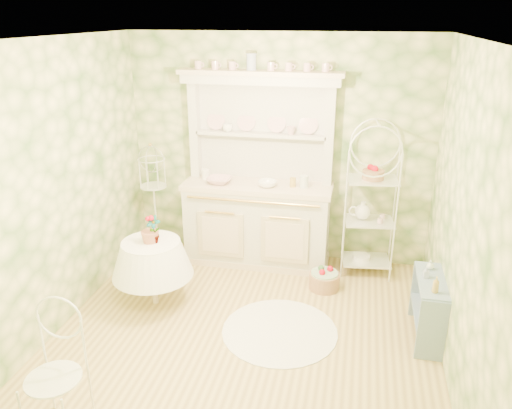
% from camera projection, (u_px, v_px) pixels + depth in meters
% --- Properties ---
extents(floor, '(3.60, 3.60, 0.00)m').
position_uv_depth(floor, '(245.00, 334.00, 4.79)').
color(floor, tan).
rests_on(floor, ground).
extents(ceiling, '(3.60, 3.60, 0.00)m').
position_uv_depth(ceiling, '(242.00, 39.00, 3.82)').
color(ceiling, white).
rests_on(ceiling, floor).
extents(wall_left, '(3.60, 3.60, 0.00)m').
position_uv_depth(wall_left, '(57.00, 189.00, 4.65)').
color(wall_left, '#F4E9AD').
rests_on(wall_left, floor).
extents(wall_right, '(3.60, 3.60, 0.00)m').
position_uv_depth(wall_right, '(465.00, 220.00, 3.95)').
color(wall_right, '#F4E9AD').
rests_on(wall_right, floor).
extents(wall_back, '(3.60, 3.60, 0.00)m').
position_uv_depth(wall_back, '(279.00, 151.00, 5.95)').
color(wall_back, '#F4E9AD').
rests_on(wall_back, floor).
extents(wall_front, '(3.60, 3.60, 0.00)m').
position_uv_depth(wall_front, '(166.00, 321.00, 2.66)').
color(wall_front, '#F4E9AD').
rests_on(wall_front, floor).
extents(kitchen_dresser, '(1.87, 0.61, 2.29)m').
position_uv_depth(kitchen_dresser, '(257.00, 173.00, 5.80)').
color(kitchen_dresser, silver).
rests_on(kitchen_dresser, floor).
extents(bakers_rack, '(0.59, 0.45, 1.75)m').
position_uv_depth(bakers_rack, '(371.00, 203.00, 5.64)').
color(bakers_rack, white).
rests_on(bakers_rack, floor).
extents(side_shelf, '(0.32, 0.68, 0.57)m').
position_uv_depth(side_shelf, '(428.00, 311.00, 4.66)').
color(side_shelf, '#7892AD').
rests_on(side_shelf, floor).
extents(round_table, '(0.69, 0.69, 0.70)m').
position_uv_depth(round_table, '(153.00, 274.00, 5.19)').
color(round_table, white).
rests_on(round_table, floor).
extents(cafe_chair, '(0.39, 0.39, 0.81)m').
position_uv_depth(cafe_chair, '(54.00, 384.00, 3.57)').
color(cafe_chair, white).
rests_on(cafe_chair, floor).
extents(birdcage_stand, '(0.34, 0.34, 1.46)m').
position_uv_depth(birdcage_stand, '(154.00, 200.00, 6.15)').
color(birdcage_stand, white).
rests_on(birdcage_stand, floor).
extents(floor_basket, '(0.38, 0.38, 0.19)m').
position_uv_depth(floor_basket, '(324.00, 280.00, 5.56)').
color(floor_basket, tan).
rests_on(floor_basket, floor).
extents(lace_rug, '(1.44, 1.44, 0.01)m').
position_uv_depth(lace_rug, '(280.00, 331.00, 4.83)').
color(lace_rug, white).
rests_on(lace_rug, floor).
extents(bowl_floral, '(0.30, 0.30, 0.07)m').
position_uv_depth(bowl_floral, '(219.00, 183.00, 5.87)').
color(bowl_floral, white).
rests_on(bowl_floral, kitchen_dresser).
extents(bowl_white, '(0.27, 0.27, 0.07)m').
position_uv_depth(bowl_white, '(267.00, 186.00, 5.76)').
color(bowl_white, white).
rests_on(bowl_white, kitchen_dresser).
extents(cup_left, '(0.12, 0.12, 0.09)m').
position_uv_depth(cup_left, '(228.00, 129.00, 5.86)').
color(cup_left, white).
rests_on(cup_left, kitchen_dresser).
extents(cup_right, '(0.13, 0.13, 0.09)m').
position_uv_depth(cup_right, '(291.00, 132.00, 5.71)').
color(cup_right, white).
rests_on(cup_right, kitchen_dresser).
extents(potted_geranium, '(0.16, 0.12, 0.28)m').
position_uv_depth(potted_geranium, '(154.00, 230.00, 4.99)').
color(potted_geranium, '#3F7238').
rests_on(potted_geranium, round_table).
extents(bottle_amber, '(0.06, 0.06, 0.15)m').
position_uv_depth(bottle_amber, '(436.00, 286.00, 4.31)').
color(bottle_amber, '#B0913F').
rests_on(bottle_amber, side_shelf).
extents(bottle_blue, '(0.05, 0.05, 0.11)m').
position_uv_depth(bottle_blue, '(426.00, 274.00, 4.57)').
color(bottle_blue, '#99A5C3').
rests_on(bottle_blue, side_shelf).
extents(bottle_glass, '(0.08, 0.08, 0.09)m').
position_uv_depth(bottle_glass, '(430.00, 266.00, 4.72)').
color(bottle_glass, silver).
rests_on(bottle_glass, side_shelf).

